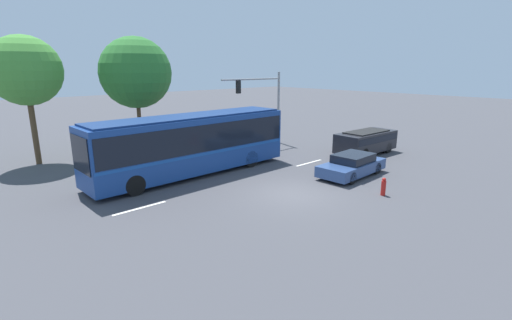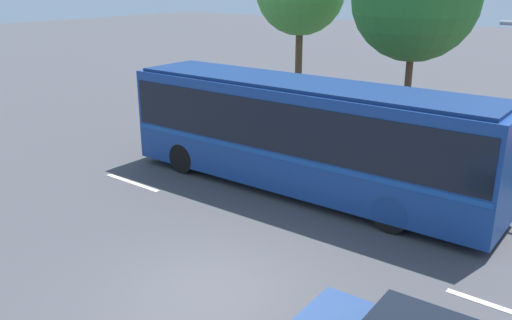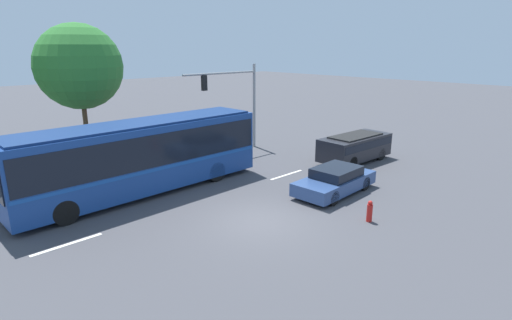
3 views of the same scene
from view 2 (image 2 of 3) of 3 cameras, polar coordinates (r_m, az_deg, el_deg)
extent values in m
plane|color=#444449|center=(11.57, -5.26, -13.68)|extent=(140.00, 140.00, 0.00)
cube|color=navy|center=(16.14, 4.97, 2.65)|extent=(11.74, 2.63, 2.98)
cube|color=black|center=(16.01, 5.02, 4.29)|extent=(11.50, 2.67, 1.43)
cube|color=#194C9E|center=(16.24, 4.94, 1.44)|extent=(11.62, 2.66, 0.14)
cube|color=black|center=(19.71, -9.62, 6.48)|extent=(0.09, 2.09, 1.67)
cube|color=navy|center=(15.78, 5.13, 8.04)|extent=(11.27, 2.43, 0.10)
cylinder|color=black|center=(18.09, -7.70, 0.21)|extent=(1.00, 0.31, 1.00)
cylinder|color=black|center=(19.60, -3.26, 1.80)|extent=(1.00, 0.31, 1.00)
cylinder|color=black|center=(14.18, 14.11, -5.52)|extent=(1.00, 0.31, 1.00)
cylinder|color=black|center=(16.06, 17.23, -2.90)|extent=(1.00, 0.31, 1.00)
cube|color=#286028|center=(19.67, 22.87, 0.23)|extent=(8.70, 1.06, 0.90)
cube|color=#CC3351|center=(19.46, 23.15, 2.34)|extent=(8.53, 1.01, 0.62)
cylinder|color=brown|center=(26.15, 4.51, 9.63)|extent=(0.33, 0.33, 4.19)
cylinder|color=brown|center=(22.02, 15.65, 6.78)|extent=(0.27, 0.27, 3.80)
cube|color=silver|center=(12.01, 25.04, -14.22)|extent=(2.40, 0.16, 0.01)
cube|color=silver|center=(17.61, -12.94, -2.34)|extent=(2.40, 0.16, 0.01)
camera|label=1|loc=(19.58, -64.48, 7.36)|focal=25.57mm
camera|label=3|loc=(17.31, -64.73, 9.60)|focal=28.20mm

